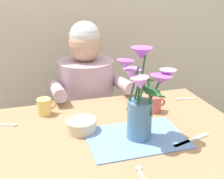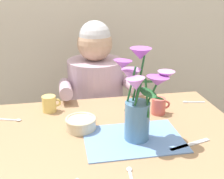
# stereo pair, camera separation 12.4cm
# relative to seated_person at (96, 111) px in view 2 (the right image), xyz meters

# --- Properties ---
(dining_table) EXTENTS (1.20, 0.80, 0.74)m
(dining_table) POSITION_rel_seated_person_xyz_m (-0.04, -0.62, 0.08)
(dining_table) COLOR #9E7A56
(dining_table) RESTS_ON ground_plane
(seated_person) EXTENTS (0.45, 0.47, 1.14)m
(seated_person) POSITION_rel_seated_person_xyz_m (0.00, 0.00, 0.00)
(seated_person) COLOR #4C4C56
(seated_person) RESTS_ON ground_plane
(striped_placemat) EXTENTS (0.40, 0.28, 0.00)m
(striped_placemat) POSITION_rel_seated_person_xyz_m (0.06, -0.69, 0.18)
(striped_placemat) COLOR #6B93D1
(striped_placemat) RESTS_ON dining_table
(flower_vase) EXTENTS (0.25, 0.21, 0.37)m
(flower_vase) POSITION_rel_seated_person_xyz_m (0.08, -0.69, 0.36)
(flower_vase) COLOR teal
(flower_vase) RESTS_ON dining_table
(ceramic_bowl) EXTENTS (0.14, 0.14, 0.06)m
(ceramic_bowl) POSITION_rel_seated_person_xyz_m (-0.14, -0.56, 0.21)
(ceramic_bowl) COLOR beige
(ceramic_bowl) RESTS_ON dining_table
(dinner_knife) EXTENTS (0.19, 0.07, 0.00)m
(dinner_knife) POSITION_rel_seated_person_xyz_m (0.28, -0.77, 0.18)
(dinner_knife) COLOR silver
(dinner_knife) RESTS_ON dining_table
(tea_cup) EXTENTS (0.09, 0.07, 0.08)m
(tea_cup) POSITION_rel_seated_person_xyz_m (0.25, -0.46, 0.22)
(tea_cup) COLOR #CC564C
(tea_cup) RESTS_ON dining_table
(coffee_cup) EXTENTS (0.09, 0.07, 0.08)m
(coffee_cup) POSITION_rel_seated_person_xyz_m (-0.28, -0.34, 0.22)
(coffee_cup) COLOR #E5C666
(coffee_cup) RESTS_ON dining_table
(spoon_1) EXTENTS (0.12, 0.05, 0.01)m
(spoon_1) POSITION_rel_seated_person_xyz_m (-0.44, -0.41, 0.18)
(spoon_1) COLOR silver
(spoon_1) RESTS_ON dining_table
(spoon_3) EXTENTS (0.12, 0.04, 0.01)m
(spoon_3) POSITION_rel_seated_person_xyz_m (0.46, -0.37, 0.18)
(spoon_3) COLOR silver
(spoon_3) RESTS_ON dining_table
(spoon_4) EXTENTS (0.03, 0.12, 0.01)m
(spoon_4) POSITION_rel_seated_person_xyz_m (-0.00, -0.91, 0.18)
(spoon_4) COLOR silver
(spoon_4) RESTS_ON dining_table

